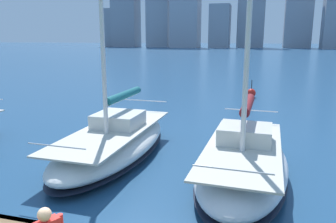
# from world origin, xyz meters

# --- Properties ---
(city_skyline) EXTENTS (163.43, 21.07, 47.70)m
(city_skyline) POSITION_xyz_m (-2.26, -162.58, 17.81)
(city_skyline) COLOR #9CA1AB
(city_skyline) RESTS_ON ground
(sailboat_maroon) EXTENTS (3.08, 7.33, 10.44)m
(sailboat_maroon) POSITION_xyz_m (-2.96, -6.15, 0.71)
(sailboat_maroon) COLOR white
(sailboat_maroon) RESTS_ON ground
(sailboat_teal) EXTENTS (3.05, 8.03, 10.82)m
(sailboat_teal) POSITION_xyz_m (2.08, -7.10, 0.67)
(sailboat_teal) COLOR white
(sailboat_teal) RESTS_ON ground
(channel_buoy) EXTENTS (0.70, 0.70, 1.40)m
(channel_buoy) POSITION_xyz_m (-2.76, -22.47, 0.36)
(channel_buoy) COLOR red
(channel_buoy) RESTS_ON ground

